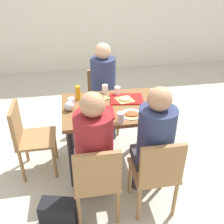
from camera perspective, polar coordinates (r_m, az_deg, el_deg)
ground_plane at (r=3.17m, az=0.00°, el=-10.87°), size 10.00×10.00×0.02m
back_wall at (r=5.61m, az=-6.05°, el=23.13°), size 10.00×0.10×2.80m
main_table at (r=2.78m, az=0.00°, el=-0.62°), size 1.06×0.78×0.76m
chair_near_left at (r=2.24m, az=-3.44°, el=-14.68°), size 0.40×0.40×0.84m
chair_near_right at (r=2.33m, az=9.94°, el=-12.94°), size 0.40×0.40×0.84m
chair_far_side at (r=3.53m, az=-2.14°, el=3.55°), size 0.40×0.40×0.84m
chair_left_end at (r=2.88m, az=-18.29°, el=-4.81°), size 0.40×0.40×0.84m
person_in_red at (r=2.18m, az=-4.07°, el=-7.52°), size 0.32×0.42×1.25m
person_in_brown_jacket at (r=2.28m, az=9.36°, el=-6.05°), size 0.32×0.42×1.25m
person_far_side at (r=3.30m, az=-1.88°, el=6.30°), size 0.32×0.42×1.25m
tray_red_near at (r=2.58m, az=-3.54°, el=-0.23°), size 0.37×0.28×0.02m
tray_red_far at (r=2.86m, az=3.28°, el=2.92°), size 0.39×0.31×0.02m
paper_plate_center at (r=2.89m, az=-3.83°, el=3.18°), size 0.22×0.22×0.01m
paper_plate_near_edge at (r=2.57m, az=4.30°, el=-0.51°), size 0.22×0.22×0.01m
pizza_slice_a at (r=2.57m, az=-3.66°, el=-0.02°), size 0.27×0.29×0.02m
pizza_slice_b at (r=2.82m, az=2.85°, el=2.96°), size 0.24×0.24×0.02m
pizza_slice_c at (r=2.89m, az=-3.31°, el=3.43°), size 0.27×0.21×0.02m
pizza_slice_d at (r=2.55m, az=4.45°, el=-0.46°), size 0.23×0.18×0.02m
plastic_cup_a at (r=2.99m, az=-1.58°, el=5.17°), size 0.07×0.07×0.10m
plastic_cup_b at (r=2.43m, az=1.94°, el=-1.23°), size 0.07×0.07×0.10m
plastic_cup_c at (r=2.72m, az=-9.04°, el=2.13°), size 0.07×0.07×0.10m
plastic_cup_d at (r=2.94m, az=1.20°, el=4.72°), size 0.07×0.07×0.10m
soda_can at (r=2.82m, az=9.01°, el=3.38°), size 0.07×0.07×0.12m
condiment_bottle at (r=2.85m, az=-7.60°, el=4.24°), size 0.06×0.06×0.16m
foil_bundle at (r=2.66m, az=-9.55°, el=1.31°), size 0.10×0.10×0.10m
handbag at (r=2.49m, az=-11.73°, el=-21.39°), size 0.35×0.23×0.28m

